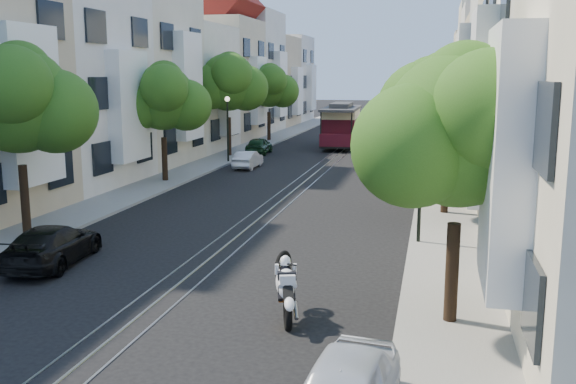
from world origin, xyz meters
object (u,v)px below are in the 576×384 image
Objects in this scene: tree_w_c at (229,83)px; sportbike_rider at (286,284)px; lamp_west at (228,119)px; tree_w_b at (163,99)px; parked_car_w_mid at (248,159)px; parked_car_w_far at (259,146)px; tree_e_a at (462,134)px; parked_car_e_mid at (412,170)px; tree_e_c at (446,94)px; cable_car at (341,123)px; tree_w_d at (269,87)px; tree_e_d at (444,86)px; parked_car_w_near at (53,245)px; tree_w_a at (19,102)px; tree_e_b at (451,98)px; parked_car_e_far at (406,159)px; lamp_east at (421,161)px.

tree_w_c is 3.48× the size of sportbike_rider.
sportbike_rider is at bearing -69.06° from lamp_west.
tree_w_b is 3.08× the size of sportbike_rider.
parked_car_w_mid is 0.90× the size of parked_car_w_far.
tree_e_a reaches higher than parked_car_w_mid.
lamp_west is 1.11× the size of parked_car_e_mid.
cable_car is (-7.76, 12.98, -2.72)m from tree_e_c.
tree_e_c is at bearing -8.49° from lamp_west.
tree_w_d is at bearing 90.00° from tree_w_b.
tree_e_d is 2.12× the size of parked_car_w_mid.
lamp_west is at bearing 163.63° from parked_car_e_mid.
tree_w_c reaches higher than parked_car_w_near.
cable_car is (6.64, 30.98, -2.86)m from tree_w_a.
tree_e_b is (0.00, 12.00, 0.34)m from tree_e_a.
tree_e_b is 1.74× the size of parked_car_e_far.
sportbike_rider is at bearing -74.97° from tree_w_d.
tree_e_b is 9.54m from parked_car_e_mid.
lamp_west is at bearing -74.25° from tree_w_c.
tree_w_b is 22.00m from tree_w_d.
parked_car_w_far is (-12.86, 18.02, -4.12)m from tree_e_b.
cable_car is (6.64, 7.98, -3.19)m from tree_w_c.
tree_w_c is at bearing -61.15° from parked_car_w_mid.
parked_car_w_near is at bearing 168.88° from tree_e_a.
tree_w_a reaches higher than lamp_west.
parked_car_w_near is (2.74, -2.71, -4.13)m from tree_w_a.
parked_car_w_far is at bearing 88.79° from sportbike_rider.
parked_car_e_far reaches higher than parked_car_w_mid.
parked_car_w_near is at bearing -156.14° from lamp_east.
tree_w_b is (-14.40, -6.00, -0.20)m from tree_e_c.
tree_w_a reaches higher than parked_car_w_near.
tree_e_c reaches higher than parked_car_w_near.
parked_car_w_mid is at bearing -80.23° from tree_w_d.
sportbike_rider is (-2.84, -7.51, -1.99)m from lamp_east.
tree_e_a is 1.00× the size of tree_w_b.
tree_e_d is 1.65× the size of lamp_east.
parked_car_e_mid is at bearing -96.98° from tree_e_d.
cable_car reaches higher than parked_car_w_far.
parked_car_e_far is (-1.28, 18.60, -2.31)m from lamp_east.
parked_car_w_mid is at bearing -60.82° from tree_w_c.
tree_w_c is (-14.40, 5.00, 0.47)m from tree_e_c.
tree_e_c is 1.00× the size of tree_w_d.
tree_e_c reaches higher than parked_car_w_far.
parked_car_e_mid is at bearing -76.65° from parked_car_e_far.
tree_e_c is 1.74× the size of parked_car_e_mid.
tree_w_b is 0.88× the size of tree_w_c.
tree_e_c is (0.00, 23.00, 0.20)m from tree_e_a.
tree_e_c is 23.05m from tree_w_a.
tree_w_a is 31.81m from cable_car.
parked_car_w_near is (-9.42, -23.33, 0.07)m from parked_car_e_far.
parked_car_e_far is (-2.24, 2.62, -4.07)m from tree_e_c.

